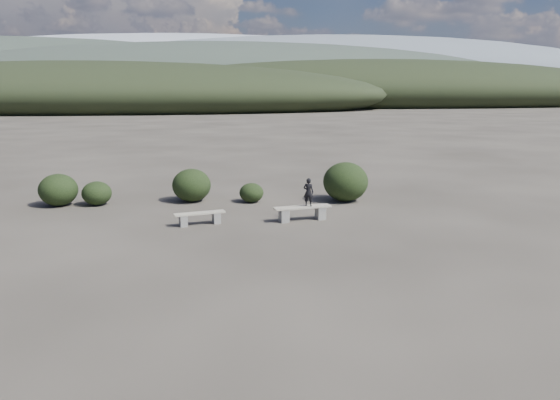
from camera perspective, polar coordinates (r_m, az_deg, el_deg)
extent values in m
plane|color=#322D27|center=(12.95, -1.05, -8.01)|extent=(1200.00, 1200.00, 0.00)
cube|color=slate|center=(17.65, -10.08, -2.16)|extent=(0.30, 0.37, 0.36)
cube|color=slate|center=(17.89, -6.66, -1.86)|extent=(0.30, 0.37, 0.36)
cube|color=gray|center=(17.72, -8.38, -1.37)|extent=(1.67, 0.77, 0.05)
cube|color=slate|center=(17.94, 0.41, -1.64)|extent=(0.34, 0.42, 0.43)
cube|color=slate|center=(18.36, 4.24, -1.35)|extent=(0.34, 0.42, 0.43)
cube|color=gray|center=(18.08, 2.36, -0.75)|extent=(1.97, 0.78, 0.05)
imported|color=black|center=(18.05, 2.99, 0.84)|extent=(0.41, 0.34, 0.94)
ellipsoid|color=black|center=(21.55, -18.60, 0.67)|extent=(1.10, 1.10, 0.90)
ellipsoid|color=black|center=(21.32, -9.23, 1.54)|extent=(1.49, 1.49, 1.27)
ellipsoid|color=black|center=(20.98, -3.00, 0.77)|extent=(0.93, 0.93, 0.74)
ellipsoid|color=black|center=(21.24, 6.86, 1.91)|extent=(1.74, 1.74, 1.52)
ellipsoid|color=black|center=(21.92, -22.16, 0.99)|extent=(1.42, 1.42, 1.20)
ellipsoid|color=black|center=(104.93, -19.46, 10.28)|extent=(110.00, 40.00, 12.00)
ellipsoid|color=black|center=(127.35, 10.71, 11.11)|extent=(120.00, 44.00, 14.00)
ellipsoid|color=#2A3229|center=(172.14, -5.71, 12.15)|extent=(190.00, 64.00, 24.00)
ellipsoid|color=slate|center=(320.16, 7.07, 12.77)|extent=(340.00, 110.00, 44.00)
ellipsoid|color=#949AA6|center=(413.24, -10.20, 12.83)|extent=(460.00, 140.00, 56.00)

